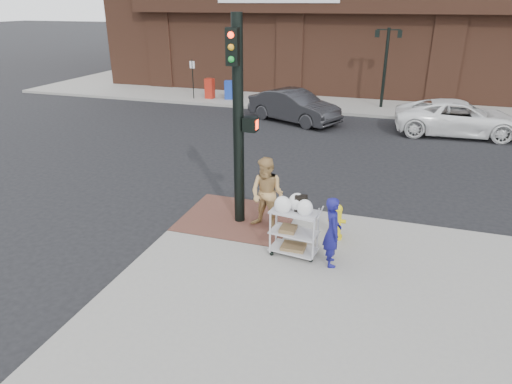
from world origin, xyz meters
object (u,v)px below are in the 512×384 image
(pedestrian_tan, at_px, (267,194))
(minivan_white, at_px, (459,118))
(traffic_signal_pole, at_px, (239,118))
(fire_hydrant, at_px, (337,221))
(lamp_post, at_px, (386,59))
(utility_cart, at_px, (294,228))
(sedan_dark, at_px, (294,106))
(woman_blue, at_px, (332,232))

(pedestrian_tan, bearing_deg, minivan_white, 77.96)
(minivan_white, bearing_deg, traffic_signal_pole, 148.22)
(pedestrian_tan, bearing_deg, fire_hydrant, 12.65)
(lamp_post, distance_m, utility_cart, 16.54)
(lamp_post, height_order, sedan_dark, lamp_post)
(traffic_signal_pole, xyz_separation_m, fire_hydrant, (2.48, -0.17, -2.23))
(sedan_dark, bearing_deg, utility_cart, -141.42)
(woman_blue, distance_m, minivan_white, 12.95)
(lamp_post, height_order, utility_cart, lamp_post)
(pedestrian_tan, height_order, minivan_white, pedestrian_tan)
(traffic_signal_pole, height_order, pedestrian_tan, traffic_signal_pole)
(pedestrian_tan, bearing_deg, lamp_post, 96.29)
(woman_blue, distance_m, utility_cart, 0.87)
(woman_blue, height_order, minivan_white, woman_blue)
(sedan_dark, xyz_separation_m, fire_hydrant, (3.80, -11.34, -0.16))
(traffic_signal_pole, relative_size, woman_blue, 3.24)
(utility_cart, xyz_separation_m, fire_hydrant, (0.78, 1.03, -0.20))
(pedestrian_tan, height_order, fire_hydrant, pedestrian_tan)
(pedestrian_tan, distance_m, utility_cart, 1.41)
(sedan_dark, xyz_separation_m, utility_cart, (3.02, -12.37, 0.04))
(lamp_post, xyz_separation_m, pedestrian_tan, (-1.72, -15.40, -1.56))
(woman_blue, bearing_deg, minivan_white, -33.97)
(lamp_post, bearing_deg, fire_hydrant, -89.99)
(lamp_post, height_order, minivan_white, lamp_post)
(woman_blue, distance_m, fire_hydrant, 1.22)
(minivan_white, bearing_deg, pedestrian_tan, 151.68)
(sedan_dark, bearing_deg, woman_blue, -137.97)
(traffic_signal_pole, bearing_deg, utility_cart, -35.21)
(minivan_white, relative_size, fire_hydrant, 6.06)
(lamp_post, bearing_deg, woman_blue, -89.77)
(pedestrian_tan, relative_size, minivan_white, 0.34)
(lamp_post, height_order, pedestrian_tan, lamp_post)
(traffic_signal_pole, height_order, utility_cart, traffic_signal_pole)
(woman_blue, xyz_separation_m, pedestrian_tan, (-1.78, 1.18, 0.14))
(lamp_post, bearing_deg, sedan_dark, -133.16)
(lamp_post, xyz_separation_m, sedan_dark, (-3.80, -4.05, -1.86))
(lamp_post, height_order, fire_hydrant, lamp_post)
(sedan_dark, bearing_deg, minivan_white, -65.39)
(woman_blue, height_order, pedestrian_tan, pedestrian_tan)
(lamp_post, distance_m, fire_hydrant, 15.53)
(pedestrian_tan, relative_size, fire_hydrant, 2.08)
(woman_blue, bearing_deg, pedestrian_tan, 37.87)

